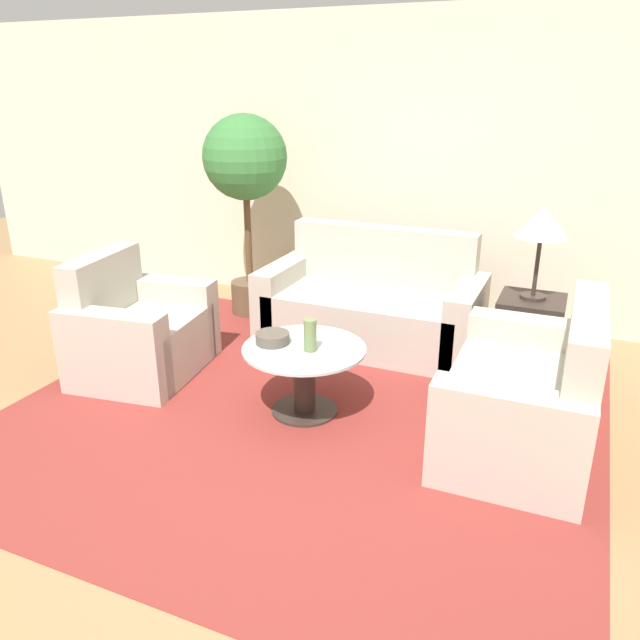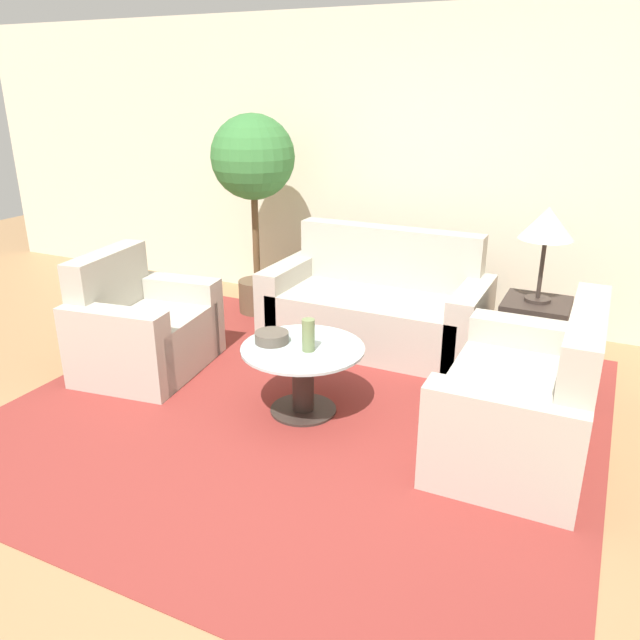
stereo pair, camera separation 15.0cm
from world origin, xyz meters
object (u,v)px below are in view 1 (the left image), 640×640
(potted_plant, at_px, (245,171))
(loveseat, at_px, (532,401))
(armchair, at_px, (136,334))
(sofa_main, at_px, (373,307))
(vase, at_px, (310,335))
(bowl, at_px, (273,338))
(coffee_table, at_px, (304,371))
(table_lamp, at_px, (542,224))

(potted_plant, bearing_deg, loveseat, -27.33)
(armchair, height_order, potted_plant, potted_plant)
(sofa_main, bearing_deg, vase, -88.07)
(armchair, relative_size, bowl, 4.91)
(coffee_table, distance_m, potted_plant, 2.19)
(coffee_table, height_order, bowl, bowl)
(coffee_table, relative_size, bowl, 3.60)
(armchair, bearing_deg, sofa_main, -56.61)
(sofa_main, relative_size, potted_plant, 0.98)
(sofa_main, height_order, bowl, sofa_main)
(armchair, xyz_separation_m, bowl, (1.18, -0.09, 0.20))
(sofa_main, relative_size, coffee_table, 2.22)
(vase, relative_size, bowl, 0.95)
(loveseat, bearing_deg, sofa_main, -130.70)
(potted_plant, relative_size, vase, 8.61)
(loveseat, height_order, coffee_table, loveseat)
(armchair, height_order, coffee_table, armchair)
(table_lamp, distance_m, bowl, 1.97)
(table_lamp, relative_size, vase, 3.20)
(coffee_table, bearing_deg, table_lamp, 43.37)
(loveseat, bearing_deg, potted_plant, -117.82)
(bowl, bearing_deg, vase, -3.04)
(armchair, xyz_separation_m, table_lamp, (2.63, 1.09, 0.82))
(sofa_main, xyz_separation_m, vase, (0.05, -1.33, 0.26))
(vase, bearing_deg, sofa_main, 91.93)
(sofa_main, distance_m, table_lamp, 1.48)
(sofa_main, xyz_separation_m, loveseat, (1.36, -1.15, -0.00))
(armchair, height_order, bowl, armchair)
(sofa_main, distance_m, potted_plant, 1.62)
(sofa_main, bearing_deg, loveseat, -40.21)
(coffee_table, relative_size, potted_plant, 0.44)
(loveseat, distance_m, coffee_table, 1.38)
(sofa_main, distance_m, bowl, 1.35)
(coffee_table, bearing_deg, vase, -29.36)
(sofa_main, bearing_deg, armchair, -138.79)
(loveseat, relative_size, vase, 6.27)
(vase, bearing_deg, bowl, 176.96)
(coffee_table, bearing_deg, sofa_main, 89.49)
(sofa_main, height_order, loveseat, sofa_main)
(table_lamp, xyz_separation_m, vase, (-1.18, -1.20, -0.55))
(armchair, distance_m, vase, 1.47)
(armchair, height_order, table_lamp, table_lamp)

